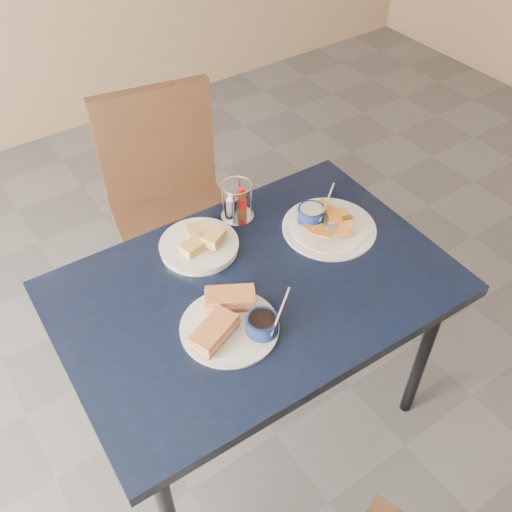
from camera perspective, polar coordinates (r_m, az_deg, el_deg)
ground at (r=2.27m, az=1.95°, el=-17.42°), size 6.00×6.00×0.00m
dining_table at (r=1.76m, az=-0.06°, el=-4.39°), size 1.19×0.81×0.75m
chair_far at (r=2.34m, az=-9.11°, el=5.91°), size 0.54×0.53×0.98m
sandwich_plate at (r=1.58m, az=-2.37°, el=-6.48°), size 0.30×0.28×0.12m
plantain_plate at (r=1.89m, az=6.83°, el=3.28°), size 0.31×0.31×0.12m
bread_basket at (r=1.81m, az=-5.63°, el=1.16°), size 0.25×0.25×0.07m
condiment_caddy at (r=1.89m, az=-2.06°, el=5.23°), size 0.11×0.11×0.14m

